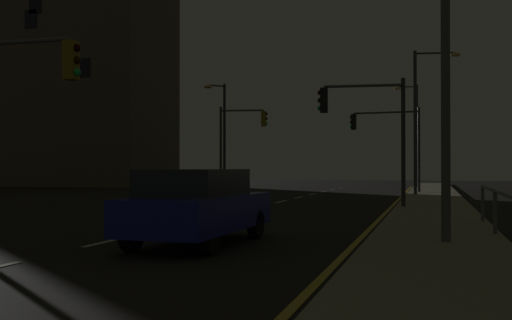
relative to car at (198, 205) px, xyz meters
name	(u,v)px	position (x,y,z in m)	size (l,w,h in m)	color
ground_plane	(231,213)	(-2.06, 8.50, -0.82)	(112.00, 112.00, 0.00)	black
sidewalk_right	(435,215)	(4.77, 8.50, -0.75)	(2.79, 77.00, 0.14)	gray
lane_markings_center	(258,207)	(-2.06, 12.00, -0.82)	(0.14, 50.00, 0.01)	silver
lane_edge_line	(392,207)	(3.13, 13.50, -0.82)	(0.14, 53.00, 0.01)	gold
car	(198,205)	(0.00, 0.00, 0.00)	(1.94, 4.45, 1.57)	navy
traffic_light_far_right	(387,132)	(2.13, 25.95, 2.88)	(4.22, 0.60, 5.02)	#2D3033
traffic_light_far_center	(241,133)	(-6.72, 24.65, 2.92)	(3.01, 0.63, 5.38)	#38383D
traffic_light_near_left	(364,117)	(2.23, 11.66, 2.69)	(3.29, 0.53, 4.82)	#2D3033
street_lamp_across_street	(414,126)	(3.44, 35.44, 3.85)	(1.76, 0.52, 7.62)	#38383D
street_lamp_far_end	(423,108)	(4.24, 22.59, 4.01)	(2.47, 0.60, 7.79)	#38383D
street_lamp_mid_block	(221,127)	(-8.56, 26.34, 3.41)	(1.20, 1.14, 7.08)	#2D3033
building_distant	(30,32)	(-30.11, 35.85, 12.94)	(25.07, 9.72, 27.52)	brown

